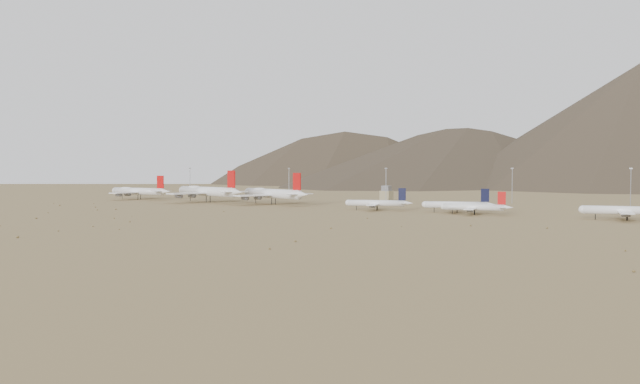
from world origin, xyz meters
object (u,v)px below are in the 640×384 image
Objects in this scene: widebody_east at (273,193)px; narrowbody_b at (458,205)px; widebody_west at (139,191)px; narrowbody_a at (378,203)px; widebody_centre at (207,191)px; control_tower at (386,194)px.

narrowbody_b is (138.57, -8.12, -3.19)m from widebody_east.
widebody_west is 1.65× the size of narrowbody_a.
widebody_centre reaches higher than widebody_east.
widebody_west is 1.63× the size of narrowbody_b.
control_tower is at bearing 115.84° from narrowbody_b.
widebody_west is 0.83× the size of widebody_centre.
widebody_centre is 135.96m from control_tower.
widebody_west is 76.74m from widebody_centre.
narrowbody_a is at bearing 8.69° from widebody_east.
widebody_centre is 148.50m from narrowbody_a.
widebody_west is at bearing -167.46° from widebody_centre.
narrowbody_b is 3.36× the size of control_tower.
widebody_east is 1.82× the size of narrowbody_a.
widebody_centre is 195.55m from narrowbody_b.
narrowbody_b reaches higher than narrowbody_a.
widebody_west is 200.83m from control_tower.
control_tower is (-90.14, 88.66, 0.81)m from narrowbody_b.
widebody_centre is at bearing 157.93° from narrowbody_a.
widebody_east is (133.65, 4.18, 0.97)m from widebody_west.
widebody_west is 133.72m from widebody_east.
widebody_centre is (76.72, -1.18, 1.48)m from widebody_west.
narrowbody_a is 105.41m from control_tower.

